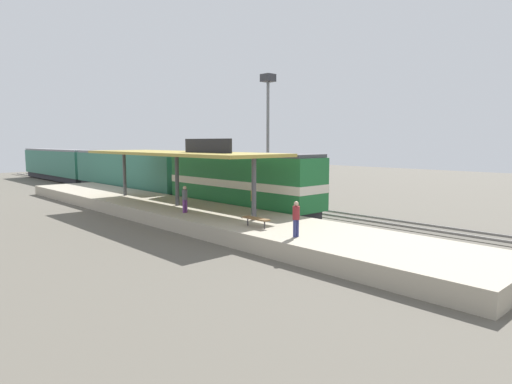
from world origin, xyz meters
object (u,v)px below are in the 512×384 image
at_px(passenger_carriage_front, 128,171).
at_px(passenger_carriage_rear, 58,164).
at_px(locomotive, 240,182).
at_px(freight_car, 208,176).
at_px(platform_bench, 256,219).
at_px(person_walking, 296,217).
at_px(light_mast, 268,110).
at_px(person_waiting, 254,199).
at_px(person_boarding, 185,198).

bearing_deg(passenger_carriage_front, passenger_carriage_rear, 90.00).
height_order(locomotive, freight_car, locomotive).
distance_m(platform_bench, person_walking, 3.10).
bearing_deg(person_walking, light_mast, 48.88).
bearing_deg(freight_car, platform_bench, -120.06).
xyz_separation_m(person_waiting, person_walking, (-3.03, -6.22, 0.00)).
distance_m(passenger_carriage_rear, light_mast, 35.28).
relative_size(platform_bench, freight_car, 0.14).
distance_m(platform_bench, light_mast, 20.26).
bearing_deg(person_waiting, passenger_carriage_rear, 85.78).
bearing_deg(locomotive, platform_bench, -126.45).
relative_size(passenger_carriage_front, passenger_carriage_rear, 1.00).
bearing_deg(person_boarding, platform_bench, -89.60).
distance_m(passenger_carriage_front, freight_car, 9.07).
height_order(light_mast, person_boarding, light_mast).
height_order(passenger_carriage_front, passenger_carriage_rear, same).
height_order(passenger_carriage_rear, person_walking, passenger_carriage_rear).
xyz_separation_m(passenger_carriage_rear, freight_car, (4.60, -28.61, -0.34)).
bearing_deg(light_mast, freight_car, 121.32).
relative_size(passenger_carriage_rear, person_waiting, 11.70).
distance_m(passenger_carriage_rear, person_walking, 50.36).
bearing_deg(person_boarding, light_mast, 25.07).
distance_m(locomotive, passenger_carriage_rear, 38.80).
bearing_deg(person_walking, platform_bench, 85.19).
bearing_deg(person_waiting, locomotive, 56.88).
distance_m(locomotive, person_walking, 12.81).
xyz_separation_m(passenger_carriage_front, passenger_carriage_rear, (0.00, 20.80, 0.00)).
bearing_deg(light_mast, person_boarding, -154.93).
height_order(freight_car, person_boarding, freight_car).
distance_m(freight_car, person_walking, 23.96).
xyz_separation_m(passenger_carriage_front, person_boarding, (-6.05, -19.55, -0.46)).
bearing_deg(locomotive, person_waiting, -123.12).
xyz_separation_m(freight_car, person_boarding, (-10.65, -11.74, -0.12)).
bearing_deg(person_walking, locomotive, 60.75).
height_order(passenger_carriage_front, person_boarding, passenger_carriage_front).
height_order(platform_bench, light_mast, light_mast).
height_order(freight_car, person_waiting, freight_car).
xyz_separation_m(passenger_carriage_front, person_walking, (-6.26, -29.17, -0.46)).
bearing_deg(person_walking, passenger_carriage_front, 77.89).
height_order(platform_bench, person_walking, person_walking).
distance_m(light_mast, person_boarding, 16.63).
bearing_deg(platform_bench, person_walking, -94.81).
xyz_separation_m(light_mast, person_walking, (-14.06, -16.10, -6.54)).
height_order(platform_bench, locomotive, locomotive).
bearing_deg(freight_car, person_walking, -116.94).
bearing_deg(person_boarding, locomotive, 14.34).
bearing_deg(person_boarding, passenger_carriage_rear, 81.48).
bearing_deg(light_mast, passenger_carriage_front, 120.83).
bearing_deg(freight_car, person_waiting, -117.35).
bearing_deg(passenger_carriage_rear, person_boarding, -98.52).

